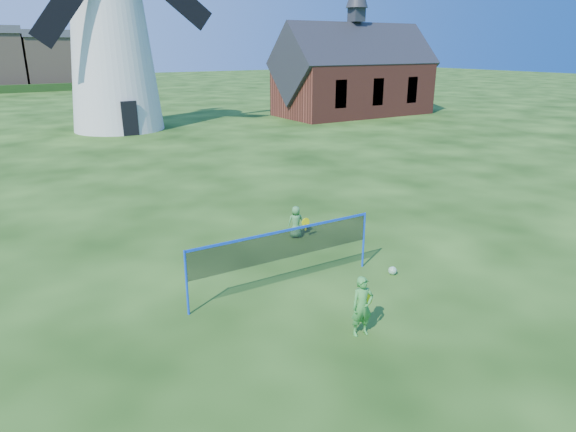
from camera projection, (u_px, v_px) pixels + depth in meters
The scene contains 7 objects.
ground at pixel (291, 277), 13.18m from camera, with size 220.00×220.00×0.00m, color black.
windmill at pixel (110, 33), 34.48m from camera, with size 13.06×6.27×18.63m.
chapel at pixel (354, 76), 43.70m from camera, with size 13.75×6.67×11.62m.
badminton_net at pixel (284, 246), 12.20m from camera, with size 5.05×0.05×1.55m.
player_girl at pixel (362, 306), 10.35m from camera, with size 0.68×0.40×1.30m.
player_boy at pixel (296, 222), 15.77m from camera, with size 0.65×0.47×1.01m.
play_ball at pixel (393, 271), 13.28m from camera, with size 0.22×0.22×0.22m, color green.
Camera 1 is at (-6.30, -10.19, 5.71)m, focal length 31.42 mm.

